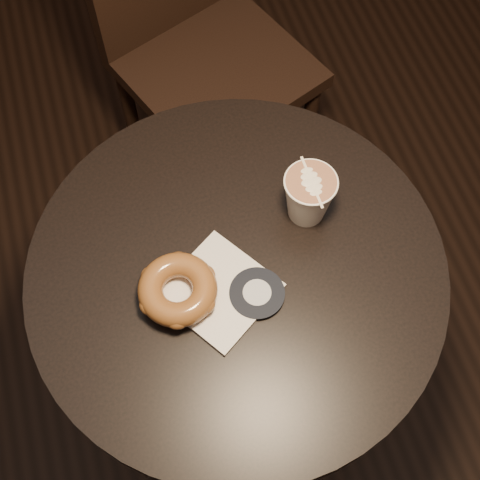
# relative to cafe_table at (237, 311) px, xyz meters

# --- Properties ---
(cafe_table) EXTENTS (0.70, 0.70, 0.75)m
(cafe_table) POSITION_rel_cafe_table_xyz_m (0.00, 0.00, 0.00)
(cafe_table) COLOR black
(cafe_table) RESTS_ON ground
(chair) EXTENTS (0.53, 0.53, 1.04)m
(chair) POSITION_rel_cafe_table_xyz_m (0.11, 0.74, 0.03)
(chair) COLOR black
(chair) RESTS_ON ground
(pastry_bag) EXTENTS (0.21, 0.21, 0.01)m
(pastry_bag) POSITION_rel_cafe_table_xyz_m (-0.04, -0.03, 0.20)
(pastry_bag) COLOR silver
(pastry_bag) RESTS_ON cafe_table
(doughnut) EXTENTS (0.13, 0.13, 0.04)m
(doughnut) POSITION_rel_cafe_table_xyz_m (-0.10, -0.02, 0.23)
(doughnut) COLOR brown
(doughnut) RESTS_ON pastry_bag
(latte_cup) EXTENTS (0.09, 0.09, 0.10)m
(latte_cup) POSITION_rel_cafe_table_xyz_m (0.14, 0.07, 0.25)
(latte_cup) COLOR white
(latte_cup) RESTS_ON cafe_table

